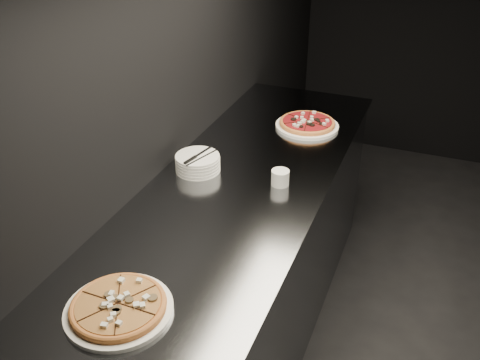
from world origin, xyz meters
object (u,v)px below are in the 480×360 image
at_px(counter, 238,268).
at_px(plate_stack, 198,163).
at_px(pizza_tomato, 307,124).
at_px(pizza_mushroom, 119,307).
at_px(cutlery, 197,157).
at_px(ramekin, 280,177).

distance_m(counter, plate_stack, 0.55).
bearing_deg(counter, pizza_tomato, 80.51).
xyz_separation_m(pizza_tomato, plate_stack, (-0.33, -0.63, 0.02)).
relative_size(pizza_mushroom, pizza_tomato, 0.88).
bearing_deg(plate_stack, cutlery, -62.38).
distance_m(plate_stack, cutlery, 0.04).
height_order(cutlery, ramekin, cutlery).
distance_m(counter, pizza_tomato, 0.85).
distance_m(counter, ramekin, 0.53).
distance_m(pizza_mushroom, ramekin, 0.94).
bearing_deg(cutlery, pizza_tomato, 75.23).
height_order(plate_stack, ramekin, plate_stack).
relative_size(counter, pizza_mushroom, 7.27).
bearing_deg(pizza_mushroom, ramekin, 76.40).
height_order(counter, pizza_tomato, pizza_tomato).
distance_m(pizza_tomato, ramekin, 0.62).
bearing_deg(plate_stack, pizza_mushroom, -79.76).
xyz_separation_m(counter, cutlery, (-0.21, 0.04, 0.54)).
xyz_separation_m(pizza_mushroom, plate_stack, (-0.16, 0.90, 0.02)).
height_order(plate_stack, cutlery, cutlery).
height_order(pizza_tomato, ramekin, ramekin).
height_order(pizza_mushroom, pizza_tomato, same).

